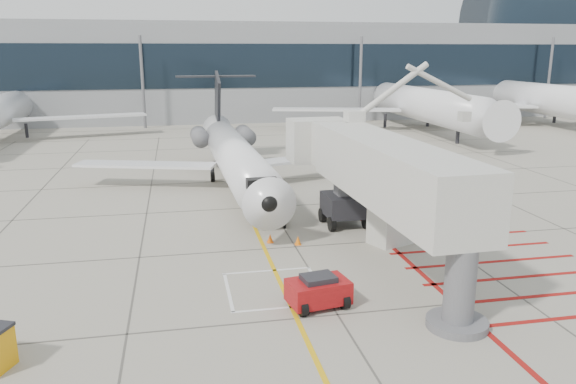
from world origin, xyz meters
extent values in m
plane|color=#9C9887|center=(0.00, 0.00, 0.00)|extent=(260.00, 260.00, 0.00)
cone|color=orange|center=(-1.19, 4.96, 0.24)|extent=(0.34, 0.34, 0.47)
cone|color=orange|center=(0.21, 4.33, 0.24)|extent=(0.35, 0.35, 0.48)
cube|color=gray|center=(10.00, 70.00, 7.00)|extent=(180.00, 28.00, 14.00)
cube|color=black|center=(10.00, 55.95, 8.00)|extent=(180.00, 0.10, 6.00)
camera|label=1|loc=(-5.84, -23.38, 10.06)|focal=35.00mm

